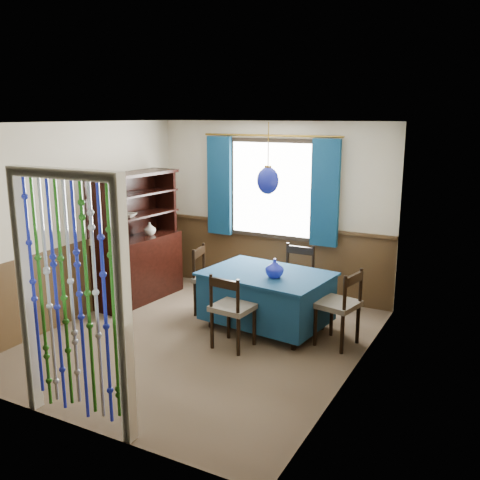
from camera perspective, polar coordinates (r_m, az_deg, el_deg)
The scene contains 22 objects.
floor at distance 6.40m, azimuth -4.24°, elevation -10.60°, with size 4.00×4.00×0.00m, color brown.
ceiling at distance 5.86m, azimuth -4.66°, elevation 12.38°, with size 4.00×4.00×0.00m, color silver.
wall_back at distance 7.74m, azimuth 3.49°, elevation 3.30°, with size 3.60×3.60×0.00m, color beige.
wall_front at distance 4.51m, azimuth -18.16°, elevation -4.65°, with size 3.60×3.60×0.00m, color beige.
wall_left at distance 7.12m, azimuth -16.81°, elevation 1.87°, with size 4.00×4.00×0.00m, color beige.
wall_right at distance 5.29m, azimuth 12.29°, elevation -1.66°, with size 4.00×4.00×0.00m, color beige.
wainscot_back at distance 7.89m, azimuth 3.37°, elevation -2.09°, with size 3.60×3.60×0.00m, color #45301A.
wainscot_front at distance 4.79m, azimuth -17.37°, elevation -13.18°, with size 3.60×3.60×0.00m, color #45301A.
wainscot_left at distance 7.28m, azimuth -16.33°, elevation -3.93°, with size 4.00×4.00×0.00m, color #45301A.
wainscot_right at distance 5.53m, azimuth 11.75°, elevation -9.17°, with size 4.00×4.00×0.00m, color #45301A.
window at distance 7.65m, azimuth 3.36°, elevation 5.45°, with size 1.32×0.12×1.42m, color black.
doorway at distance 4.61m, azimuth -17.45°, elevation -6.83°, with size 1.16×0.12×2.18m, color silver, non-canonical shape.
dining_table at distance 6.58m, azimuth 2.84°, elevation -5.99°, with size 1.59×1.19×0.71m.
chair_near at distance 6.03m, azimuth -0.89°, elevation -7.32°, with size 0.47×0.45×0.88m.
chair_far at distance 7.12m, azimuth 5.94°, elevation -4.03°, with size 0.45×0.43×0.90m.
chair_left at distance 7.09m, azimuth -3.24°, elevation -4.07°, with size 0.50×0.52×0.90m.
chair_right at distance 6.19m, azimuth 10.60°, elevation -6.87°, with size 0.51×0.52×0.90m.
sideboard at distance 7.67m, azimuth -10.91°, elevation -1.81°, with size 0.60×1.42×1.81m.
pendant_lamp at distance 6.26m, azimuth 2.99°, elevation 6.37°, with size 0.26×0.26×0.83m.
vase_table at distance 6.29m, azimuth 3.70°, elevation -3.10°, with size 0.20×0.20×0.21m, color #151D92.
bowl_shelf at distance 7.33m, azimuth -11.81°, elevation 2.63°, with size 0.23×0.23×0.06m, color beige.
vase_sideboard at distance 7.72m, azimuth -9.61°, elevation 1.28°, with size 0.19×0.19×0.20m, color beige.
Camera 1 is at (3.14, -4.94, 2.58)m, focal length 40.00 mm.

